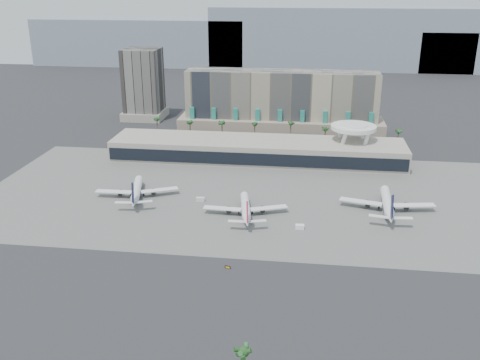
# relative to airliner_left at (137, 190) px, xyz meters

# --- Properties ---
(ground) EXTENTS (900.00, 900.00, 0.00)m
(ground) POSITION_rel_airliner_left_xyz_m (52.45, -44.99, -3.62)
(ground) COLOR #232326
(ground) RESTS_ON ground
(apron_pad) EXTENTS (260.00, 130.00, 0.06)m
(apron_pad) POSITION_rel_airliner_left_xyz_m (52.45, 10.01, -3.59)
(apron_pad) COLOR #5B5B59
(apron_pad) RESTS_ON ground
(mountain_ridge) EXTENTS (680.00, 60.00, 70.00)m
(mountain_ridge) POSITION_rel_airliner_left_xyz_m (80.32, 425.01, 26.27)
(mountain_ridge) COLOR gray
(mountain_ridge) RESTS_ON ground
(hotel) EXTENTS (140.00, 30.00, 42.00)m
(hotel) POSITION_rel_airliner_left_xyz_m (62.45, 129.42, 13.19)
(hotel) COLOR tan
(hotel) RESTS_ON ground
(office_tower) EXTENTS (30.00, 30.00, 52.00)m
(office_tower) POSITION_rel_airliner_left_xyz_m (-42.55, 155.01, 19.31)
(office_tower) COLOR black
(office_tower) RESTS_ON ground
(terminal) EXTENTS (170.00, 32.50, 14.50)m
(terminal) POSITION_rel_airliner_left_xyz_m (52.45, 64.85, 2.89)
(terminal) COLOR #B4AE9E
(terminal) RESTS_ON ground
(saucer_structure) EXTENTS (26.00, 26.00, 21.89)m
(saucer_structure) POSITION_rel_airliner_left_xyz_m (107.45, 71.01, 14.83)
(saucer_structure) COLOR white
(saucer_structure) RESTS_ON ground
(palm_row) EXTENTS (157.80, 2.80, 13.10)m
(palm_row) POSITION_rel_airliner_left_xyz_m (59.45, 100.01, 6.87)
(palm_row) COLOR brown
(palm_row) RESTS_ON ground
(airliner_left) EXTENTS (39.45, 40.98, 14.36)m
(airliner_left) POSITION_rel_airliner_left_xyz_m (0.00, 0.00, 0.00)
(airliner_left) COLOR white
(airliner_left) RESTS_ON ground
(airliner_centre) EXTENTS (38.08, 39.48, 13.70)m
(airliner_centre) POSITION_rel_airliner_left_xyz_m (55.07, -13.86, -0.17)
(airliner_centre) COLOR white
(airliner_centre) RESTS_ON ground
(airliner_right) EXTENTS (43.45, 44.79, 15.45)m
(airliner_right) POSITION_rel_airliner_left_xyz_m (118.90, -0.96, 0.27)
(airliner_right) COLOR white
(airliner_right) RESTS_ON ground
(service_vehicle_a) EXTENTS (4.17, 2.36, 1.95)m
(service_vehicle_a) POSITION_rel_airliner_left_xyz_m (31.73, -1.22, -2.65)
(service_vehicle_a) COLOR silver
(service_vehicle_a) RESTS_ON ground
(service_vehicle_b) EXTENTS (3.80, 2.28, 1.91)m
(service_vehicle_b) POSITION_rel_airliner_left_xyz_m (79.73, -25.52, -2.67)
(service_vehicle_b) COLOR white
(service_vehicle_b) RESTS_ON ground
(taxiway_sign) EXTENTS (2.22, 0.88, 1.01)m
(taxiway_sign) POSITION_rel_airliner_left_xyz_m (54.22, -62.42, -3.12)
(taxiway_sign) COLOR black
(taxiway_sign) RESTS_ON ground
(near_palm_b) EXTENTS (6.00, 6.00, 14.72)m
(near_palm_b) POSITION_rel_airliner_left_xyz_m (67.83, -125.04, 8.20)
(near_palm_b) COLOR brown
(near_palm_b) RESTS_ON ground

